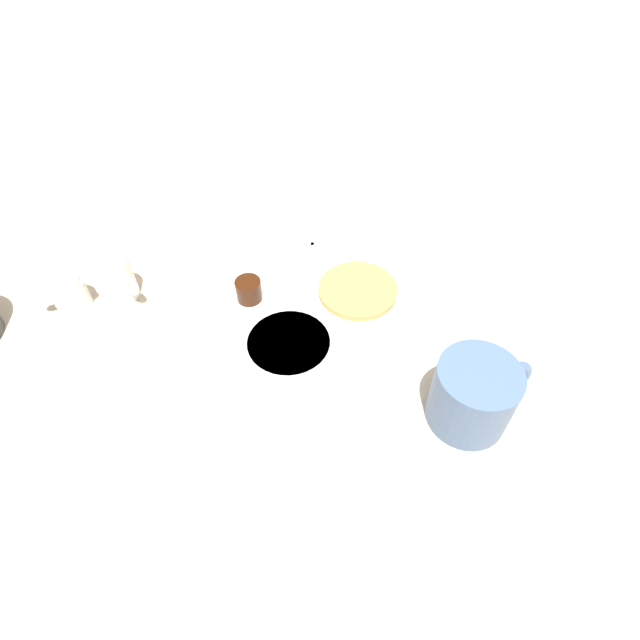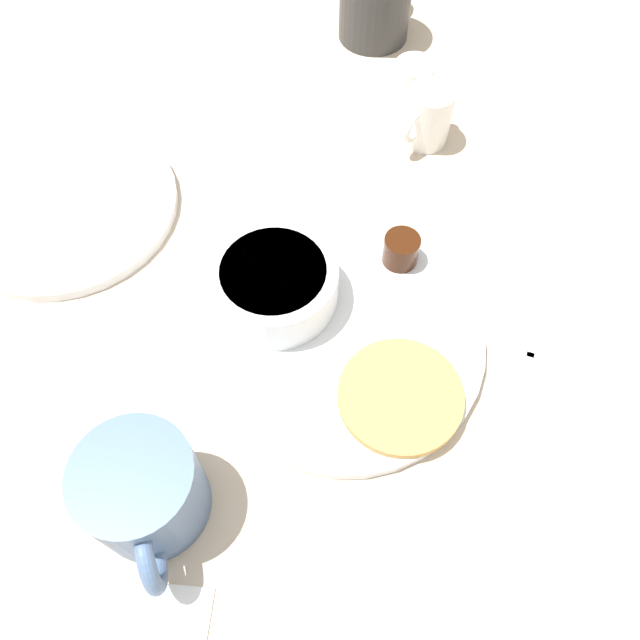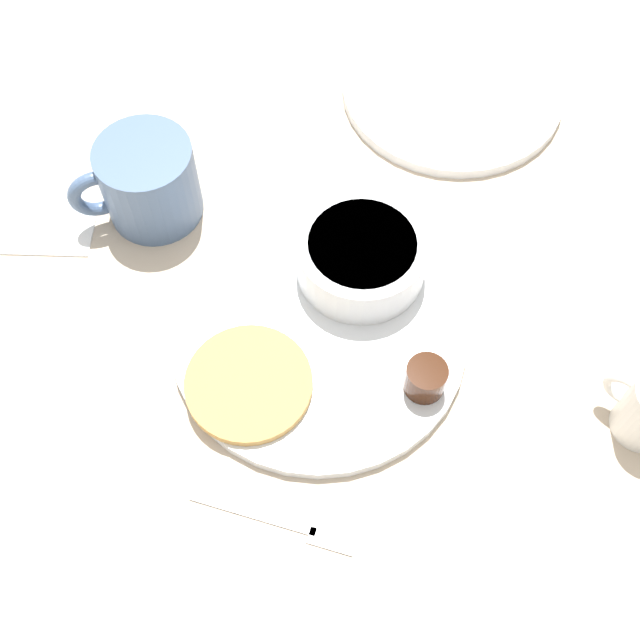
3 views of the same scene
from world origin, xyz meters
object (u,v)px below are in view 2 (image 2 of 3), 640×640
(coffee_mug, at_px, (144,494))
(creamer_pitcher_near, at_px, (428,116))
(fork, at_px, (527,370))
(bowl, at_px, (274,282))
(creamer_pitcher_far, at_px, (410,83))
(plate, at_px, (342,338))

(coffee_mug, xyz_separation_m, creamer_pitcher_near, (-0.48, 0.14, -0.01))
(fork, bearing_deg, bowl, -92.51)
(creamer_pitcher_far, distance_m, fork, 0.38)
(plate, xyz_separation_m, coffee_mug, (0.19, -0.11, 0.04))
(coffee_mug, bearing_deg, creamer_pitcher_far, 168.81)
(plate, distance_m, creamer_pitcher_near, 0.29)
(plate, xyz_separation_m, fork, (-0.01, 0.17, -0.00))
(bowl, xyz_separation_m, coffee_mug, (0.22, -0.04, 0.01))
(creamer_pitcher_far, xyz_separation_m, fork, (0.33, 0.18, -0.03))
(coffee_mug, distance_m, fork, 0.35)
(creamer_pitcher_far, height_order, fork, creamer_pitcher_far)
(bowl, relative_size, coffee_mug, 1.03)
(plate, relative_size, coffee_mug, 2.28)
(fork, bearing_deg, plate, -85.34)
(plate, xyz_separation_m, creamer_pitcher_far, (-0.34, -0.00, 0.02))
(plate, bearing_deg, fork, 94.66)
(plate, relative_size, creamer_pitcher_far, 4.10)
(creamer_pitcher_near, bearing_deg, bowl, -20.80)
(bowl, bearing_deg, creamer_pitcher_far, 167.91)
(plate, xyz_separation_m, creamer_pitcher_near, (-0.29, 0.03, 0.03))
(plate, relative_size, bowl, 2.23)
(creamer_pitcher_far, bearing_deg, plate, 0.64)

